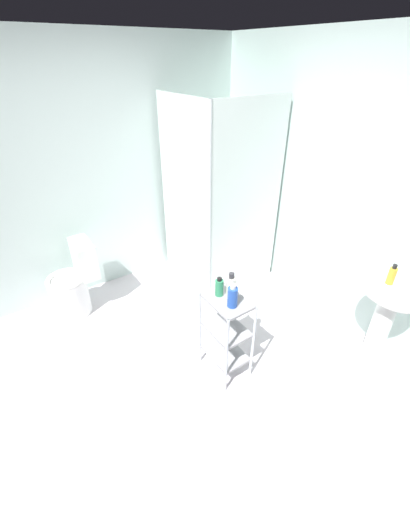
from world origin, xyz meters
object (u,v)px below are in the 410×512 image
(pedestal_sink, at_px, (386,311))
(rinse_cup, at_px, (219,288))
(storage_cart, at_px, (226,330))
(hand_soap_bottle, at_px, (392,275))
(toilet, at_px, (73,285))
(shampoo_bottle_blue, at_px, (233,297))
(body_wash_bottle_green, at_px, (219,287))
(lotion_bottle_white, at_px, (231,287))
(shower_stall, at_px, (217,242))

(pedestal_sink, height_order, rinse_cup, rinse_cup)
(storage_cart, relative_size, hand_soap_bottle, 4.37)
(toilet, relative_size, rinse_cup, 8.34)
(hand_soap_bottle, xyz_separation_m, shampoo_bottle_blue, (-0.53, -1.09, -0.06))
(pedestal_sink, xyz_separation_m, body_wash_bottle_green, (-0.74, -1.09, 0.23))
(shampoo_bottle_blue, height_order, rinse_cup, shampoo_bottle_blue)
(pedestal_sink, bearing_deg, lotion_bottle_white, -122.75)
(lotion_bottle_white, bearing_deg, shower_stall, 148.22)
(storage_cart, distance_m, lotion_bottle_white, 0.40)
(lotion_bottle_white, xyz_separation_m, rinse_cup, (-0.09, -0.04, -0.05))
(shower_stall, height_order, storage_cart, shower_stall)
(body_wash_bottle_green, bearing_deg, rinse_cup, 147.32)
(pedestal_sink, relative_size, toilet, 1.07)
(pedestal_sink, height_order, toilet, pedestal_sink)
(hand_soap_bottle, distance_m, lotion_bottle_white, 1.21)
(shower_stall, height_order, pedestal_sink, shower_stall)
(lotion_bottle_white, bearing_deg, body_wash_bottle_green, -143.52)
(hand_soap_bottle, height_order, body_wash_bottle_green, hand_soap_bottle)
(pedestal_sink, relative_size, lotion_bottle_white, 3.74)
(pedestal_sink, relative_size, storage_cart, 1.09)
(hand_soap_bottle, height_order, rinse_cup, hand_soap_bottle)
(hand_soap_bottle, bearing_deg, storage_cart, -119.11)
(shampoo_bottle_blue, height_order, body_wash_bottle_green, shampoo_bottle_blue)
(storage_cart, distance_m, shampoo_bottle_blue, 0.39)
(storage_cart, bearing_deg, body_wash_bottle_green, -170.46)
(body_wash_bottle_green, bearing_deg, lotion_bottle_white, 36.48)
(storage_cart, distance_m, hand_soap_bottle, 1.31)
(rinse_cup, bearing_deg, hand_soap_bottle, 57.06)
(hand_soap_bottle, bearing_deg, toilet, -137.51)
(toilet, distance_m, shampoo_bottle_blue, 1.80)
(shampoo_bottle_blue, bearing_deg, shower_stall, 148.23)
(storage_cart, distance_m, body_wash_bottle_green, 0.38)
(rinse_cup, bearing_deg, shower_stall, 144.57)
(body_wash_bottle_green, bearing_deg, hand_soap_bottle, 57.93)
(shampoo_bottle_blue, height_order, lotion_bottle_white, lotion_bottle_white)
(shower_stall, height_order, rinse_cup, shower_stall)
(toilet, bearing_deg, storage_cart, 28.93)
(hand_soap_bottle, height_order, shampoo_bottle_blue, hand_soap_bottle)
(lotion_bottle_white, bearing_deg, rinse_cup, -154.25)
(shower_stall, height_order, shampoo_bottle_blue, shower_stall)
(storage_cart, bearing_deg, hand_soap_bottle, 60.89)
(toilet, relative_size, storage_cart, 1.03)
(lotion_bottle_white, distance_m, rinse_cup, 0.11)
(hand_soap_bottle, relative_size, lotion_bottle_white, 0.78)
(toilet, height_order, rinse_cup, rinse_cup)
(toilet, relative_size, shampoo_bottle_blue, 4.06)
(shampoo_bottle_blue, xyz_separation_m, lotion_bottle_white, (-0.08, 0.05, 0.01))
(pedestal_sink, relative_size, body_wash_bottle_green, 5.21)
(toilet, xyz_separation_m, hand_soap_bottle, (2.06, 1.89, 0.57))
(shampoo_bottle_blue, bearing_deg, pedestal_sink, 61.88)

